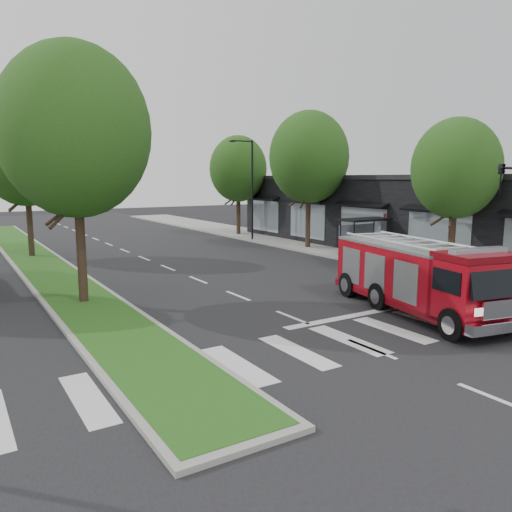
{
  "coord_description": "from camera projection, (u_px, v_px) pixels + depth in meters",
  "views": [
    {
      "loc": [
        -10.42,
        -14.28,
        5.04
      ],
      "look_at": [
        0.5,
        3.31,
        1.8
      ],
      "focal_mm": 35.0,
      "sensor_mm": 36.0,
      "label": 1
    }
  ],
  "objects": [
    {
      "name": "streetlight_right_far",
      "position": [
        251.0,
        185.0,
        39.68
      ],
      "size": [
        2.11,
        0.2,
        8.0
      ],
      "color": "black",
      "rests_on": "ground"
    },
    {
      "name": "fire_engine",
      "position": [
        417.0,
        277.0,
        18.71
      ],
      "size": [
        4.03,
        8.55,
        2.85
      ],
      "rotation": [
        0.0,
        0.0,
        -0.2
      ],
      "color": "#5F050C",
      "rests_on": "ground"
    },
    {
      "name": "tree_median_near",
      "position": [
        75.0,
        131.0,
        19.05
      ],
      "size": [
        5.8,
        5.8,
        10.16
      ],
      "color": "black",
      "rests_on": "ground"
    },
    {
      "name": "bus_shelter",
      "position": [
        363.0,
        228.0,
        30.55
      ],
      "size": [
        3.2,
        1.6,
        2.61
      ],
      "color": "black",
      "rests_on": "ground"
    },
    {
      "name": "tree_right_mid",
      "position": [
        309.0,
        157.0,
        34.93
      ],
      "size": [
        5.6,
        5.6,
        9.72
      ],
      "color": "black",
      "rests_on": "ground"
    },
    {
      "name": "tree_median_far",
      "position": [
        25.0,
        154.0,
        30.86
      ],
      "size": [
        5.6,
        5.6,
        9.72
      ],
      "color": "black",
      "rests_on": "ground"
    },
    {
      "name": "tree_right_far",
      "position": [
        238.0,
        169.0,
        43.43
      ],
      "size": [
        5.0,
        5.0,
        8.73
      ],
      "color": "black",
      "rests_on": "ground"
    },
    {
      "name": "storefront_row",
      "position": [
        405.0,
        215.0,
        35.06
      ],
      "size": [
        8.0,
        30.0,
        5.0
      ],
      "primitive_type": "cube",
      "color": "black",
      "rests_on": "ground"
    },
    {
      "name": "ground",
      "position": [
        292.0,
        318.0,
        18.19
      ],
      "size": [
        140.0,
        140.0,
        0.0
      ],
      "primitive_type": "plane",
      "color": "black",
      "rests_on": "ground"
    },
    {
      "name": "sidewalk_right",
      "position": [
        356.0,
        254.0,
        33.09
      ],
      "size": [
        5.0,
        80.0,
        0.15
      ],
      "primitive_type": "cube",
      "color": "gray",
      "rests_on": "ground"
    },
    {
      "name": "tree_right_near",
      "position": [
        456.0,
        169.0,
        25.01
      ],
      "size": [
        4.4,
        4.4,
        8.05
      ],
      "color": "black",
      "rests_on": "ground"
    },
    {
      "name": "median",
      "position": [
        37.0,
        261.0,
        30.17
      ],
      "size": [
        3.0,
        50.0,
        0.15
      ],
      "color": "gray",
      "rests_on": "ground"
    }
  ]
}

